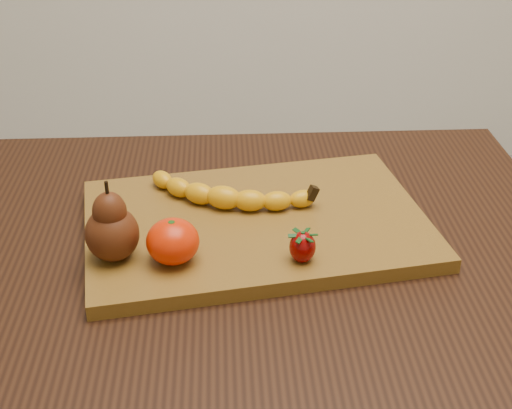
{
  "coord_description": "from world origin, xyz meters",
  "views": [
    {
      "loc": [
        0.03,
        -0.78,
        1.28
      ],
      "look_at": [
        0.08,
        0.04,
        0.8
      ],
      "focal_mm": 50.0,
      "sensor_mm": 36.0,
      "label": 1
    }
  ],
  "objects_px": {
    "table": "(203,306)",
    "pear": "(111,221)",
    "cutting_board": "(256,224)",
    "mandarin": "(173,241)"
  },
  "relations": [
    {
      "from": "table",
      "to": "mandarin",
      "type": "height_order",
      "value": "mandarin"
    },
    {
      "from": "cutting_board",
      "to": "mandarin",
      "type": "distance_m",
      "value": 0.15
    },
    {
      "from": "cutting_board",
      "to": "pear",
      "type": "height_order",
      "value": "pear"
    },
    {
      "from": "table",
      "to": "pear",
      "type": "xyz_separation_m",
      "value": [
        -0.1,
        -0.05,
        0.17
      ]
    },
    {
      "from": "mandarin",
      "to": "table",
      "type": "bearing_deg",
      "value": 62.7
    },
    {
      "from": "table",
      "to": "mandarin",
      "type": "relative_size",
      "value": 15.51
    },
    {
      "from": "table",
      "to": "pear",
      "type": "distance_m",
      "value": 0.2
    },
    {
      "from": "table",
      "to": "cutting_board",
      "type": "bearing_deg",
      "value": 26.64
    },
    {
      "from": "table",
      "to": "pear",
      "type": "relative_size",
      "value": 9.76
    },
    {
      "from": "table",
      "to": "pear",
      "type": "height_order",
      "value": "pear"
    }
  ]
}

